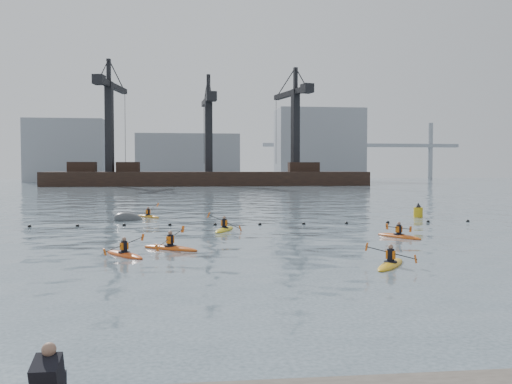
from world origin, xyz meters
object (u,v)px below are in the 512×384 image
kayaker_1 (391,264)px  mooring_buoy (129,220)px  kayaker_3 (224,229)px  nav_buoy (418,212)px  kayaker_5 (148,216)px  kayaker_4 (399,236)px  kayaker_2 (170,247)px  kayaker_0 (124,254)px

kayaker_1 → mooring_buoy: kayaker_1 is taller
kayaker_3 → mooring_buoy: (-6.61, 7.48, -0.10)m
nav_buoy → kayaker_5: bearing=173.1°
kayaker_5 → kayaker_4: bearing=-82.6°
kayaker_2 → nav_buoy: nav_buoy is taller
kayaker_1 → kayaker_3: kayaker_3 is taller
kayaker_0 → kayaker_1: 11.23m
kayaker_1 → kayaker_3: bearing=148.9°
kayaker_2 → kayaker_3: (2.95, 7.48, 0.00)m
kayaker_0 → mooring_buoy: (-1.75, 16.63, -0.09)m
kayaker_5 → nav_buoy: (20.97, -2.54, 0.30)m
kayaker_0 → kayaker_2: (1.91, 1.68, 0.01)m
kayaker_0 → kayaker_4: size_ratio=0.90×
kayaker_1 → nav_buoy: (9.82, 20.26, 0.30)m
kayaker_0 → kayaker_4: kayaker_0 is taller
kayaker_1 → kayaker_5: 25.38m
kayaker_4 → mooring_buoy: 19.92m
kayaker_1 → kayaker_3: 14.08m
kayaker_0 → kayaker_2: kayaker_2 is taller
kayaker_0 → nav_buoy: nav_buoy is taller
mooring_buoy → kayaker_4: bearing=-36.6°
kayaker_0 → kayaker_3: bearing=25.4°
kayaker_0 → kayaker_2: size_ratio=0.92×
kayaker_4 → mooring_buoy: (-15.99, 11.88, -0.09)m
kayaker_5 → nav_buoy: nav_buoy is taller
kayaker_0 → mooring_buoy: 16.72m
kayaker_3 → kayaker_4: bearing=-5.4°
kayaker_4 → kayaker_2: bearing=-14.0°
kayaker_3 → nav_buoy: nav_buoy is taller
kayaker_1 → kayaker_5: kayaker_5 is taller
kayaker_3 → kayaker_5: size_ratio=1.24×
kayaker_3 → kayaker_1: bearing=-46.2°
kayaker_0 → kayaker_3: kayaker_3 is taller
kayaker_1 → kayaker_5: (-11.15, 22.80, -0.00)m
kayaker_5 → nav_buoy: size_ratio=2.00×
kayaker_0 → kayaker_3: 10.36m
kayaker_2 → kayaker_1: bearing=-86.6°
kayaker_0 → kayaker_3: size_ratio=0.83×
kayaker_2 → mooring_buoy: bearing=48.9°
kayaker_2 → kayaker_3: kayaker_3 is taller
kayaker_2 → kayaker_3: size_ratio=0.90×
kayaker_1 → kayaker_2: bearing=-176.9°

